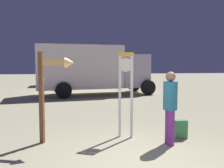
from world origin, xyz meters
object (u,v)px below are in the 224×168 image
backpack (180,129)px  box_truck_near (91,68)px  person_near_clock (170,104)px  box_truck_far (83,68)px  arrow_sign (52,82)px  standing_clock (126,87)px

backpack → box_truck_near: size_ratio=0.07×
person_near_clock → box_truck_far: size_ratio=0.26×
backpack → box_truck_far: bearing=97.4°
backpack → box_truck_far: 16.60m
arrow_sign → box_truck_far: size_ratio=0.33×
standing_clock → arrow_sign: (-1.84, -0.28, 0.17)m
backpack → box_truck_far: size_ratio=0.07×
standing_clock → box_truck_far: bearing=92.6°
arrow_sign → person_near_clock: arrow_sign is taller
standing_clock → backpack: 1.80m
arrow_sign → box_truck_far: box_truck_far is taller
standing_clock → person_near_clock: standing_clock is taller
standing_clock → box_truck_far: box_truck_far is taller
standing_clock → box_truck_near: bearing=92.9°
backpack → person_near_clock: bearing=-137.0°
person_near_clock → box_truck_far: 16.94m
standing_clock → backpack: (1.40, -0.31, -1.10)m
standing_clock → box_truck_far: 16.13m
person_near_clock → backpack: 0.98m
person_near_clock → backpack: bearing=43.0°
box_truck_near → backpack: bearing=-78.7°
backpack → standing_clock: bearing=167.7°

